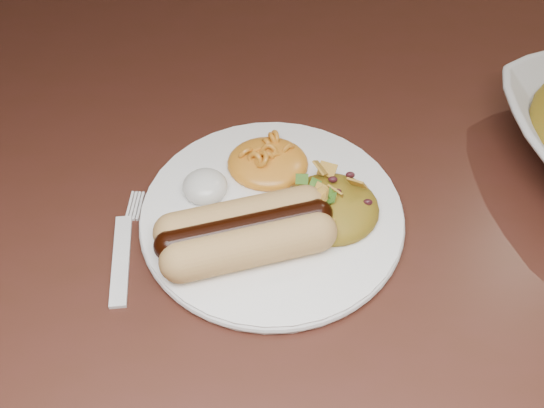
{
  "coord_description": "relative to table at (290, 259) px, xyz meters",
  "views": [
    {
      "loc": [
        0.0,
        -0.4,
        1.23
      ],
      "look_at": [
        -0.02,
        -0.02,
        0.77
      ],
      "focal_mm": 42.0,
      "sensor_mm": 36.0,
      "label": 1
    }
  ],
  "objects": [
    {
      "name": "taco_salad",
      "position": [
        0.04,
        -0.02,
        0.12
      ],
      "size": [
        0.09,
        0.09,
        0.04
      ],
      "rotation": [
        0.0,
        0.0,
        0.17
      ],
      "color": "#C7590E",
      "rests_on": "plate"
    },
    {
      "name": "sour_cream",
      "position": [
        -0.08,
        -0.0,
        0.12
      ],
      "size": [
        0.05,
        0.05,
        0.03
      ],
      "primitive_type": "ellipsoid",
      "rotation": [
        0.0,
        0.0,
        -0.06
      ],
      "color": "silver",
      "rests_on": "plate"
    },
    {
      "name": "hotdog",
      "position": [
        -0.04,
        -0.06,
        0.13
      ],
      "size": [
        0.14,
        0.11,
        0.04
      ],
      "rotation": [
        0.0,
        0.0,
        0.32
      ],
      "color": "tan",
      "rests_on": "plate"
    },
    {
      "name": "table",
      "position": [
        0.0,
        0.0,
        0.0
      ],
      "size": [
        1.6,
        0.9,
        0.75
      ],
      "color": "#3C1B15",
      "rests_on": "floor"
    },
    {
      "name": "mac_and_cheese",
      "position": [
        -0.03,
        0.04,
        0.12
      ],
      "size": [
        0.1,
        0.09,
        0.03
      ],
      "primitive_type": "ellipsoid",
      "rotation": [
        0.0,
        0.0,
        -0.27
      ],
      "color": "orange",
      "rests_on": "plate"
    },
    {
      "name": "plate",
      "position": [
        -0.02,
        -0.02,
        0.1
      ],
      "size": [
        0.31,
        0.31,
        0.01
      ],
      "primitive_type": "cylinder",
      "rotation": [
        0.0,
        0.0,
        0.32
      ],
      "color": "white",
      "rests_on": "table"
    },
    {
      "name": "fork",
      "position": [
        -0.15,
        -0.08,
        0.09
      ],
      "size": [
        0.04,
        0.15,
        0.0
      ],
      "primitive_type": "cube",
      "rotation": [
        0.0,
        0.0,
        0.15
      ],
      "color": "white",
      "rests_on": "table"
    }
  ]
}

